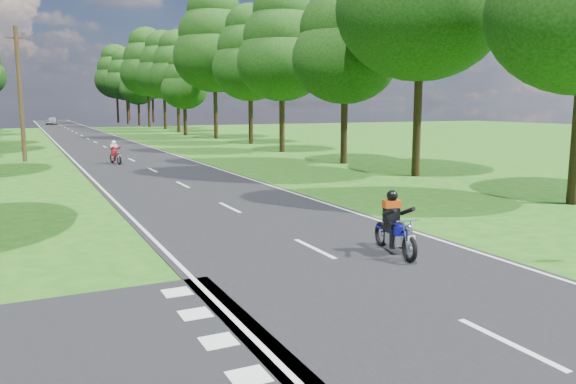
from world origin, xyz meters
TOP-DOWN VIEW (x-y plane):
  - ground at (0.00, 0.00)m, footprint 160.00×160.00m
  - main_road at (0.00, 50.00)m, footprint 7.00×140.00m
  - road_markings at (-0.14, 48.13)m, footprint 7.40×140.00m
  - treeline at (1.43, 60.06)m, footprint 40.00×115.35m
  - telegraph_pole at (-6.00, 28.00)m, footprint 1.20×0.26m
  - rider_near_blue at (1.47, 0.79)m, footprint 0.90×1.85m
  - rider_far_red at (-1.27, 24.00)m, footprint 0.79×1.68m
  - distant_car at (-0.95, 92.48)m, footprint 2.64×4.29m

SIDE VIEW (x-z plane):
  - ground at x=0.00m, z-range 0.00..0.00m
  - main_road at x=0.00m, z-range 0.00..0.02m
  - road_markings at x=-0.14m, z-range 0.02..0.03m
  - rider_far_red at x=-1.27m, z-range 0.02..1.37m
  - distant_car at x=-0.95m, z-range 0.02..1.38m
  - rider_near_blue at x=1.47m, z-range 0.02..1.49m
  - telegraph_pole at x=-6.00m, z-range 0.07..8.07m
  - treeline at x=1.43m, z-range 0.86..15.65m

